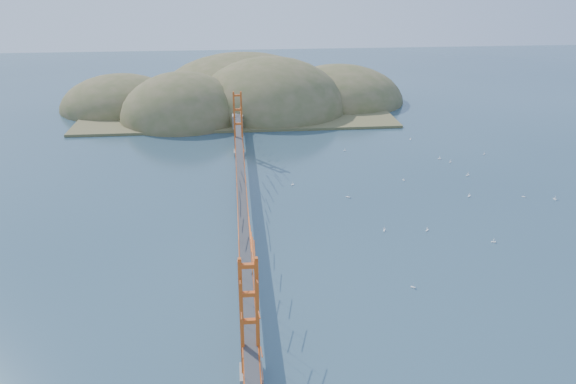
{
  "coord_description": "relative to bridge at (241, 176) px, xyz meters",
  "views": [
    {
      "loc": [
        -0.61,
        -68.54,
        33.24
      ],
      "look_at": [
        6.1,
        0.0,
        4.63
      ],
      "focal_mm": 35.0,
      "sensor_mm": 36.0,
      "label": 1
    }
  ],
  "objects": [
    {
      "name": "ground",
      "position": [
        0.0,
        -0.18,
        -7.01
      ],
      "size": [
        320.0,
        320.0,
        0.0
      ],
      "primitive_type": "plane",
      "color": "#2B4657",
      "rests_on": "ground"
    },
    {
      "name": "sailboat_12",
      "position": [
        19.73,
        29.85,
        -6.87
      ],
      "size": [
        0.49,
        0.41,
        0.56
      ],
      "color": "white",
      "rests_on": "ground"
    },
    {
      "name": "far_headlands",
      "position": [
        2.21,
        68.33,
        -7.01
      ],
      "size": [
        84.0,
        58.0,
        25.0
      ],
      "color": "#796445",
      "rests_on": "ground"
    },
    {
      "name": "sailboat_6",
      "position": [
        18.16,
        -17.64,
        -6.86
      ],
      "size": [
        0.6,
        0.6,
        0.64
      ],
      "color": "white",
      "rests_on": "ground"
    },
    {
      "name": "sailboat_3",
      "position": [
        8.18,
        13.69,
        -6.86
      ],
      "size": [
        0.6,
        0.6,
        0.64
      ],
      "color": "white",
      "rests_on": "ground"
    },
    {
      "name": "sailboat_15",
      "position": [
        34.16,
        35.65,
        -6.87
      ],
      "size": [
        0.47,
        0.53,
        0.61
      ],
      "color": "white",
      "rests_on": "ground"
    },
    {
      "name": "sailboat_14",
      "position": [
        24.22,
        -4.23,
        -6.86
      ],
      "size": [
        0.64,
        0.64,
        0.67
      ],
      "color": "white",
      "rests_on": "ground"
    },
    {
      "name": "sailboat_9",
      "position": [
        34.31,
        6.39,
        -6.85
      ],
      "size": [
        0.69,
        0.69,
        0.72
      ],
      "color": "white",
      "rests_on": "ground"
    },
    {
      "name": "sailboat_4",
      "position": [
        37.12,
        21.67,
        -6.86
      ],
      "size": [
        0.61,
        0.61,
        0.64
      ],
      "color": "white",
      "rests_on": "ground"
    },
    {
      "name": "sailboat_16",
      "position": [
        16.01,
        7.86,
        -6.85
      ],
      "size": [
        0.67,
        0.67,
        0.74
      ],
      "color": "white",
      "rests_on": "ground"
    },
    {
      "name": "sailboat_8",
      "position": [
        44.91,
        25.27,
        -6.87
      ],
      "size": [
        0.57,
        0.57,
        0.59
      ],
      "color": "white",
      "rests_on": "ground"
    },
    {
      "name": "sailboat_0",
      "position": [
        18.56,
        -3.7,
        -6.86
      ],
      "size": [
        0.6,
        0.61,
        0.69
      ],
      "color": "white",
      "rests_on": "ground"
    },
    {
      "name": "sailboat_2",
      "position": [
        31.57,
        -8.26,
        -6.86
      ],
      "size": [
        0.58,
        0.53,
        0.66
      ],
      "color": "white",
      "rests_on": "ground"
    },
    {
      "name": "sailboat_1",
      "position": [
        26.39,
        13.93,
        -6.87
      ],
      "size": [
        0.52,
        0.52,
        0.59
      ],
      "color": "white",
      "rests_on": "ground"
    },
    {
      "name": "sailboat_7",
      "position": [
        35.85,
        23.59,
        -6.86
      ],
      "size": [
        0.56,
        0.45,
        0.67
      ],
      "color": "white",
      "rests_on": "ground"
    },
    {
      "name": "sailboat_11",
      "position": [
        42.48,
        5.43,
        -6.87
      ],
      "size": [
        0.59,
        0.59,
        0.61
      ],
      "color": "white",
      "rests_on": "ground"
    },
    {
      "name": "bridge",
      "position": [
        0.0,
        0.0,
        0.0
      ],
      "size": [
        2.2,
        94.4,
        12.0
      ],
      "color": "gray",
      "rests_on": "ground"
    },
    {
      "name": "sailboat_5",
      "position": [
        46.69,
        4.09,
        -6.85
      ],
      "size": [
        0.6,
        0.64,
        0.72
      ],
      "color": "white",
      "rests_on": "ground"
    },
    {
      "name": "sailboat_17",
      "position": [
        37.63,
        15.03,
        -6.86
      ],
      "size": [
        0.61,
        0.6,
        0.69
      ],
      "color": "white",
      "rests_on": "ground"
    }
  ]
}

